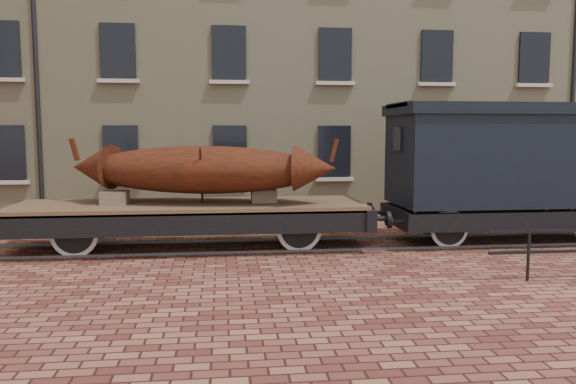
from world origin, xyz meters
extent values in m
plane|color=#55241E|center=(0.00, 0.00, 0.00)|extent=(90.00, 90.00, 0.00)
cube|color=tan|center=(3.00, 10.00, 7.00)|extent=(40.00, 10.00, 14.00)
cube|color=black|center=(-9.50, 4.96, 2.20)|extent=(1.10, 0.12, 1.70)
cube|color=beige|center=(-9.50, 4.90, 1.25)|extent=(1.30, 0.18, 0.12)
cube|color=black|center=(-6.00, 4.96, 2.20)|extent=(1.10, 0.12, 1.70)
cube|color=beige|center=(-6.00, 4.90, 1.25)|extent=(1.30, 0.18, 0.12)
cube|color=black|center=(-2.50, 4.96, 2.20)|extent=(1.10, 0.12, 1.70)
cube|color=beige|center=(-2.50, 4.90, 1.25)|extent=(1.30, 0.18, 0.12)
cube|color=black|center=(1.00, 4.96, 2.20)|extent=(1.10, 0.12, 1.70)
cube|color=beige|center=(1.00, 4.90, 1.25)|extent=(1.30, 0.18, 0.12)
cube|color=black|center=(4.50, 4.96, 2.20)|extent=(1.10, 0.12, 1.70)
cube|color=beige|center=(4.50, 4.90, 1.25)|extent=(1.30, 0.18, 0.12)
cube|color=black|center=(8.00, 4.96, 2.20)|extent=(1.10, 0.12, 1.70)
cube|color=beige|center=(8.00, 4.90, 1.25)|extent=(1.30, 0.18, 0.12)
cube|color=black|center=(-9.50, 4.96, 5.40)|extent=(1.10, 0.12, 1.70)
cube|color=beige|center=(-9.50, 4.90, 4.45)|extent=(1.30, 0.18, 0.12)
cube|color=black|center=(-6.00, 4.96, 5.40)|extent=(1.10, 0.12, 1.70)
cube|color=beige|center=(-6.00, 4.90, 4.45)|extent=(1.30, 0.18, 0.12)
cube|color=black|center=(-2.50, 4.96, 5.40)|extent=(1.10, 0.12, 1.70)
cube|color=beige|center=(-2.50, 4.90, 4.45)|extent=(1.30, 0.18, 0.12)
cube|color=black|center=(1.00, 4.96, 5.40)|extent=(1.10, 0.12, 1.70)
cube|color=beige|center=(1.00, 4.90, 4.45)|extent=(1.30, 0.18, 0.12)
cube|color=black|center=(4.50, 4.96, 5.40)|extent=(1.10, 0.12, 1.70)
cube|color=beige|center=(4.50, 4.90, 4.45)|extent=(1.30, 0.18, 0.12)
cube|color=black|center=(8.00, 4.96, 5.40)|extent=(1.10, 0.12, 1.70)
cube|color=beige|center=(8.00, 4.90, 4.45)|extent=(1.30, 0.18, 0.12)
cube|color=#59595E|center=(0.00, -0.72, 0.03)|extent=(30.00, 0.08, 0.06)
cube|color=#59595E|center=(0.00, 0.72, 0.03)|extent=(30.00, 0.08, 0.06)
cylinder|color=black|center=(3.00, -3.80, 0.50)|extent=(0.06, 0.06, 1.00)
cube|color=brown|center=(-3.53, 0.00, 1.05)|extent=(8.35, 2.45, 0.13)
cube|color=black|center=(-3.53, -1.14, 0.78)|extent=(8.35, 0.18, 0.50)
cube|color=black|center=(-3.53, 1.14, 0.78)|extent=(8.35, 0.18, 0.50)
cube|color=black|center=(-7.71, 0.00, 0.78)|extent=(0.24, 2.56, 0.50)
cylinder|color=black|center=(-8.02, 0.83, 0.78)|extent=(0.39, 0.11, 0.11)
cylinder|color=black|center=(-8.21, 0.83, 0.78)|extent=(0.09, 0.36, 0.36)
cube|color=black|center=(0.64, 0.00, 0.78)|extent=(0.24, 2.56, 0.50)
cylinder|color=black|center=(0.95, -0.83, 0.78)|extent=(0.39, 0.11, 0.11)
cylinder|color=black|center=(1.14, -0.83, 0.78)|extent=(0.09, 0.36, 0.36)
cylinder|color=black|center=(0.95, 0.83, 0.78)|extent=(0.39, 0.11, 0.11)
cylinder|color=black|center=(1.14, 0.83, 0.78)|extent=(0.09, 0.36, 0.36)
cylinder|color=black|center=(-6.09, 0.00, 0.53)|extent=(0.11, 2.11, 0.11)
cylinder|color=beige|center=(-6.09, -0.72, 0.53)|extent=(1.07, 0.08, 1.07)
cylinder|color=black|center=(-6.09, -0.72, 0.53)|extent=(0.88, 0.11, 0.88)
cube|color=black|center=(-6.09, -0.85, 0.80)|extent=(1.00, 0.09, 0.11)
cylinder|color=beige|center=(-6.09, 0.72, 0.53)|extent=(1.07, 0.08, 1.07)
cylinder|color=black|center=(-6.09, 0.72, 0.53)|extent=(0.88, 0.11, 0.88)
cube|color=black|center=(-6.09, 0.85, 0.80)|extent=(1.00, 0.09, 0.11)
cylinder|color=black|center=(-0.97, 0.00, 0.53)|extent=(0.11, 2.11, 0.11)
cylinder|color=beige|center=(-0.97, -0.72, 0.53)|extent=(1.07, 0.08, 1.07)
cylinder|color=black|center=(-0.97, -0.72, 0.53)|extent=(0.88, 0.11, 0.88)
cube|color=black|center=(-0.97, -0.85, 0.80)|extent=(1.00, 0.09, 0.11)
cylinder|color=beige|center=(-0.97, 0.72, 0.53)|extent=(1.07, 0.08, 1.07)
cylinder|color=black|center=(-0.97, 0.72, 0.53)|extent=(0.88, 0.11, 0.88)
cube|color=black|center=(-0.97, 0.85, 0.80)|extent=(1.00, 0.09, 0.11)
cube|color=black|center=(-3.53, 0.00, 0.61)|extent=(4.45, 0.07, 0.07)
cube|color=#735E4F|center=(-5.32, 0.00, 1.27)|extent=(0.61, 0.56, 0.31)
cube|color=#735E4F|center=(-1.75, 0.00, 1.27)|extent=(0.61, 0.56, 0.31)
ellipsoid|color=#5E1D0D|center=(-3.25, 0.00, 1.92)|extent=(6.01, 2.95, 1.15)
cone|color=#5E1D0D|center=(-5.93, 0.57, 1.97)|extent=(1.20, 1.28, 1.09)
cube|color=#5E1D0D|center=(-6.36, 0.66, 2.40)|extent=(0.25, 0.16, 0.55)
cone|color=#5E1D0D|center=(-0.58, -0.57, 1.97)|extent=(1.20, 1.28, 1.09)
cube|color=#5E1D0D|center=(-0.14, -0.66, 2.40)|extent=(0.25, 0.16, 0.55)
cylinder|color=black|center=(-3.25, -0.47, 1.79)|extent=(0.05, 0.99, 1.38)
cylinder|color=black|center=(-3.25, 0.47, 1.79)|extent=(0.05, 0.99, 1.38)
cube|color=black|center=(4.59, -1.08, 0.69)|extent=(5.90, 0.16, 0.44)
cube|color=black|center=(4.59, 1.08, 0.69)|extent=(5.90, 0.16, 0.44)
cube|color=black|center=(1.64, 0.00, 0.69)|extent=(0.22, 2.36, 0.44)
cylinder|color=black|center=(1.20, -0.79, 0.69)|extent=(0.08, 0.31, 0.31)
cylinder|color=black|center=(1.20, 0.79, 0.69)|extent=(0.08, 0.31, 0.31)
cylinder|color=black|center=(2.72, 0.00, 0.47)|extent=(0.10, 1.87, 0.10)
cylinder|color=beige|center=(2.72, -0.72, 0.47)|extent=(0.94, 0.07, 0.94)
cylinder|color=black|center=(2.72, -0.72, 0.47)|extent=(0.77, 0.10, 0.77)
cylinder|color=beige|center=(2.72, 0.72, 0.47)|extent=(0.94, 0.07, 0.94)
cylinder|color=black|center=(2.72, 0.72, 0.47)|extent=(0.77, 0.10, 0.77)
cylinder|color=black|center=(6.46, 0.00, 0.47)|extent=(0.10, 1.87, 0.10)
cylinder|color=beige|center=(6.46, 0.72, 0.47)|extent=(0.94, 0.07, 0.94)
cylinder|color=black|center=(6.46, 0.72, 0.47)|extent=(0.77, 0.10, 0.77)
cube|color=black|center=(4.59, 0.00, 2.12)|extent=(5.90, 2.36, 2.26)
cube|color=black|center=(4.59, 0.00, 3.38)|extent=(6.08, 2.50, 0.28)
cube|color=black|center=(4.59, 0.00, 3.49)|extent=(6.08, 1.67, 0.12)
cube|color=black|center=(1.62, 0.00, 2.66)|extent=(0.08, 0.59, 0.59)
camera|label=1|loc=(-2.76, -13.66, 2.80)|focal=35.00mm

